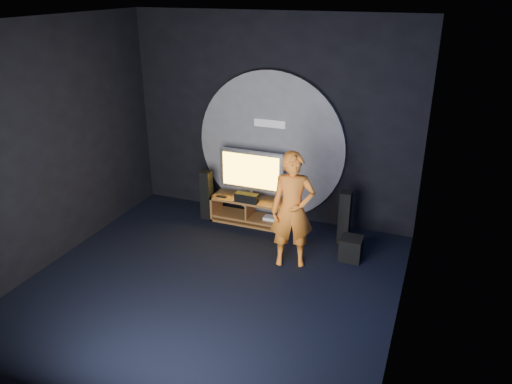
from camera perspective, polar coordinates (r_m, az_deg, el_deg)
floor at (r=7.10m, az=-5.24°, el=-10.64°), size 5.00×5.00×0.00m
back_wall at (r=8.50m, az=1.85°, el=8.21°), size 5.00×0.04×3.50m
front_wall at (r=4.44m, az=-20.57°, el=-7.96°), size 5.00×0.04×3.50m
left_wall at (r=7.72m, az=-22.68°, el=4.87°), size 0.04×5.00×3.50m
right_wall at (r=5.68m, az=17.31°, el=-0.58°), size 0.04×5.00×3.50m
ceiling at (r=5.93m, az=-6.53°, el=18.83°), size 5.00×5.00×0.01m
wall_disc_panel at (r=8.57m, az=1.68°, el=5.22°), size 2.60×0.11×2.60m
media_console at (r=8.71m, az=-0.66°, el=-2.30°), size 1.33×0.45×0.45m
tv at (r=8.49m, az=-0.56°, el=2.26°), size 1.14×0.22×0.84m
center_speaker at (r=8.45m, az=-1.09°, el=-0.66°), size 0.40×0.15×0.15m
remote at (r=8.68m, az=-3.98°, el=-0.52°), size 0.18×0.05×0.02m
tower_speaker_left at (r=8.83m, az=-5.66°, el=-0.31°), size 0.18×0.20×0.88m
tower_speaker_right at (r=8.08m, az=10.09°, el=-2.89°), size 0.18×0.20×0.88m
subwoofer at (r=7.74m, az=10.81°, el=-6.35°), size 0.33×0.33×0.36m
player at (r=7.20m, az=4.20°, el=-2.10°), size 0.74×0.59×1.75m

